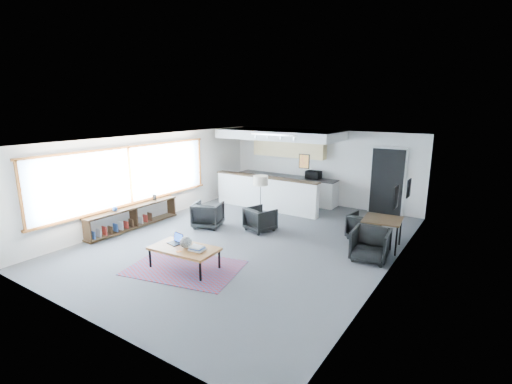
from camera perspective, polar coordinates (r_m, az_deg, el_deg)
The scene contains 21 objects.
room at distance 9.36m, azimuth -1.09°, elevation 0.05°, with size 7.02×9.02×2.62m.
window at distance 11.05m, azimuth -18.84°, elevation 2.20°, with size 0.10×5.95×1.66m.
console at distance 11.10m, azimuth -18.49°, elevation -3.74°, with size 0.35×3.00×0.80m.
kitchenette at distance 13.06m, azimuth 3.79°, elevation 4.16°, with size 4.20×1.96×2.60m.
doorway at distance 12.50m, azimuth 19.52°, elevation 1.59°, with size 1.10×0.12×2.15m.
track_light at distance 11.33m, azimuth 2.76°, elevation 8.63°, with size 1.60×0.07×0.15m.
wall_art_lower at distance 8.31m, azimuth 20.70°, elevation -0.77°, with size 0.03×0.38×0.48m.
wall_art_upper at distance 9.57m, azimuth 22.45°, elevation 0.54°, with size 0.03×0.34×0.44m.
kilim_rug at distance 8.32m, azimuth -10.87°, elevation -11.38°, with size 2.64×2.09×0.01m.
coffee_table at distance 8.15m, azimuth -11.00°, elevation -8.62°, with size 1.51×0.90×0.48m.
laptop at distance 8.39m, azimuth -12.13°, elevation -7.29°, with size 0.34×0.30×0.22m.
ceramic_pot at distance 8.06m, azimuth -10.76°, elevation -7.60°, with size 0.26×0.26×0.26m.
book_stack at distance 7.93m, azimuth -9.07°, elevation -8.56°, with size 0.33×0.27×0.09m.
coaster at distance 7.94m, azimuth -11.82°, elevation -8.95°, with size 0.11×0.11×0.01m.
armchair_left at distance 10.75m, azimuth -7.42°, elevation -3.30°, with size 0.77×0.72×0.80m, color black.
armchair_right at distance 10.35m, azimuth 0.66°, elevation -4.03°, with size 0.71×0.67×0.73m, color black.
floor_lamp at distance 10.59m, azimuth 0.70°, elevation 1.49°, with size 0.44×0.44×1.47m.
dining_table at distance 9.57m, azimuth 18.89°, elevation -4.28°, with size 0.96×0.96×0.74m.
dining_chair_near at distance 8.83m, azimuth 17.18°, elevation -7.90°, with size 0.67×0.63×0.69m, color black.
dining_chair_far at distance 10.16m, azimuth 16.22°, elevation -5.23°, with size 0.60×0.57×0.62m, color black.
microwave at distance 13.02m, azimuth 8.83°, elevation 2.77°, with size 0.51×0.28×0.34m, color black.
Camera 1 is at (5.16, -7.51, 3.45)m, focal length 26.00 mm.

